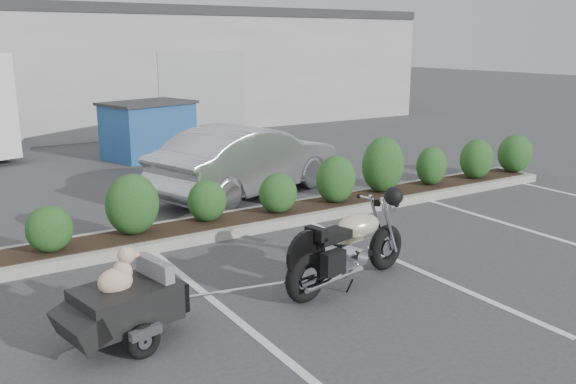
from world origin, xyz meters
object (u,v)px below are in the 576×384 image
sedan (248,160)px  pet_trailer (125,303)px  dumpster (149,129)px  motorcycle (350,248)px

sedan → pet_trailer: bearing=120.8°
pet_trailer → sedan: size_ratio=0.41×
pet_trailer → dumpster: (3.64, 9.43, 0.30)m
pet_trailer → sedan: bearing=38.0°
pet_trailer → dumpster: dumpster is taller
sedan → dumpster: (-0.28, 4.79, 0.04)m
pet_trailer → sedan: (3.92, 4.64, 0.26)m
motorcycle → sedan: 4.79m
dumpster → sedan: bearing=-102.9°
pet_trailer → sedan: sedan is taller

